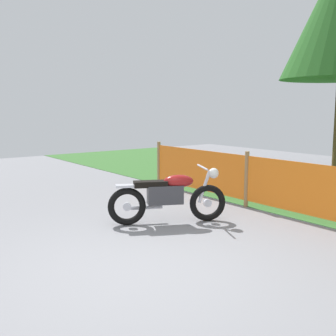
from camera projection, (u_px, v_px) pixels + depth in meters
name	position (u px, v px, depth m)	size (l,w,h in m)	color
ground	(152.00, 269.00, 4.71)	(24.00, 24.00, 0.02)	gray
barrier_fence	(313.00, 190.00, 6.50)	(8.53, 0.08, 1.05)	#997547
motorcycle_lead	(169.00, 196.00, 6.53)	(0.98, 1.78, 0.91)	black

